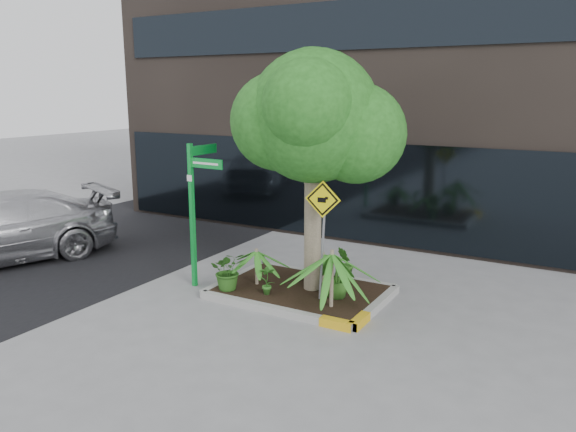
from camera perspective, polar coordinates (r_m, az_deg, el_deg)
The scene contains 13 objects.
ground at distance 11.18m, azimuth -0.36°, elevation -8.33°, with size 80.00×80.00×0.00m, color gray.
asphalt_road at distance 15.34m, azimuth -21.92°, elevation -3.40°, with size 7.00×80.00×0.01m, color black.
planter at distance 11.26m, azimuth 1.37°, elevation -7.62°, with size 3.35×2.36×0.15m.
tree at distance 10.63m, azimuth 2.67°, elevation 10.06°, with size 3.22×2.86×4.83m.
palm_front at distance 10.06m, azimuth 4.50°, elevation -3.83°, with size 1.21×1.21×1.34m.
palm_left at distance 11.31m, azimuth -3.23°, elevation -3.59°, with size 0.84×0.84×0.93m.
palm_back at distance 11.46m, azimuth 3.57°, elevation -3.88°, with size 0.72×0.72×0.80m.
shrub_a at distance 11.15m, azimuth -6.05°, elevation -5.51°, with size 0.70×0.70×0.78m, color #265718.
shrub_b at distance 10.71m, azimuth 4.99°, elevation -6.13°, with size 0.46×0.46×0.83m, color #316B20.
shrub_c at distance 10.86m, azimuth -2.12°, elevation -6.48°, with size 0.31×0.31×0.59m, color #317424.
shrub_d at distance 11.64m, azimuth 5.87°, elevation -4.84°, with size 0.41×0.41×0.74m, color #2B601B.
street_sign_post at distance 11.55m, azimuth -9.35°, elevation 1.67°, with size 0.88×0.87×2.97m.
cattle_sign at distance 10.38m, azimuth 3.55°, elevation -0.37°, with size 0.69×0.30×2.24m.
Camera 1 is at (5.23, -9.03, 4.00)m, focal length 35.00 mm.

